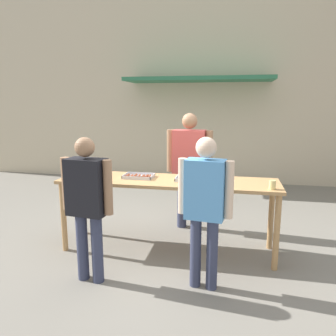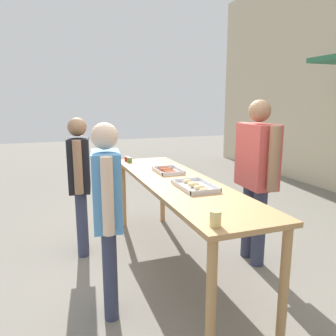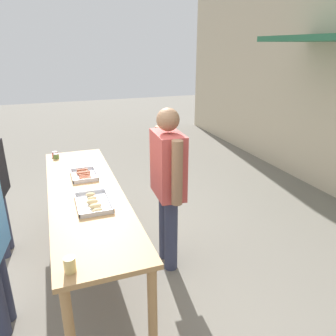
{
  "view_description": "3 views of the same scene",
  "coord_description": "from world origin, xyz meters",
  "px_view_note": "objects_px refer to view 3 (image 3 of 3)",
  "views": [
    {
      "loc": [
        0.78,
        -3.95,
        1.9
      ],
      "look_at": [
        0.0,
        0.0,
        1.09
      ],
      "focal_mm": 35.0,
      "sensor_mm": 36.0,
      "label": 1
    },
    {
      "loc": [
        3.0,
        -1.2,
        1.73
      ],
      "look_at": [
        -0.39,
        0.04,
        0.99
      ],
      "focal_mm": 35.0,
      "sensor_mm": 36.0,
      "label": 2
    },
    {
      "loc": [
        3.09,
        -0.24,
        2.3
      ],
      "look_at": [
        0.16,
        0.83,
        1.14
      ],
      "focal_mm": 35.0,
      "sensor_mm": 36.0,
      "label": 3
    }
  ],
  "objects_px": {
    "food_tray_buns": "(93,203)",
    "condiment_jar_ketchup": "(56,156)",
    "condiment_jar_mustard": "(55,154)",
    "person_server_behind_table": "(168,178)",
    "food_tray_sausages": "(84,175)",
    "beer_cup": "(70,265)"
  },
  "relations": [
    {
      "from": "condiment_jar_ketchup",
      "to": "beer_cup",
      "type": "xyz_separation_m",
      "value": [
        2.39,
        -0.01,
        0.02
      ]
    },
    {
      "from": "food_tray_sausages",
      "to": "beer_cup",
      "type": "distance_m",
      "value": 1.66
    },
    {
      "from": "condiment_jar_ketchup",
      "to": "person_server_behind_table",
      "type": "distance_m",
      "value": 1.68
    },
    {
      "from": "food_tray_buns",
      "to": "condiment_jar_mustard",
      "type": "relative_size",
      "value": 6.84
    },
    {
      "from": "beer_cup",
      "to": "food_tray_sausages",
      "type": "bearing_deg",
      "value": 170.56
    },
    {
      "from": "condiment_jar_ketchup",
      "to": "beer_cup",
      "type": "distance_m",
      "value": 2.39
    },
    {
      "from": "food_tray_buns",
      "to": "food_tray_sausages",
      "type": "bearing_deg",
      "value": 179.98
    },
    {
      "from": "food_tray_sausages",
      "to": "beer_cup",
      "type": "relative_size",
      "value": 3.69
    },
    {
      "from": "condiment_jar_mustard",
      "to": "food_tray_buns",
      "type": "bearing_deg",
      "value": 9.86
    },
    {
      "from": "condiment_jar_ketchup",
      "to": "person_server_behind_table",
      "type": "height_order",
      "value": "person_server_behind_table"
    },
    {
      "from": "condiment_jar_mustard",
      "to": "beer_cup",
      "type": "xyz_separation_m",
      "value": [
        2.48,
        0.0,
        0.02
      ]
    },
    {
      "from": "food_tray_sausages",
      "to": "food_tray_buns",
      "type": "bearing_deg",
      "value": -0.02
    },
    {
      "from": "food_tray_buns",
      "to": "condiment_jar_ketchup",
      "type": "bearing_deg",
      "value": -169.96
    },
    {
      "from": "food_tray_sausages",
      "to": "person_server_behind_table",
      "type": "bearing_deg",
      "value": 54.93
    },
    {
      "from": "food_tray_buns",
      "to": "condiment_jar_mustard",
      "type": "bearing_deg",
      "value": -170.14
    },
    {
      "from": "food_tray_buns",
      "to": "beer_cup",
      "type": "relative_size",
      "value": 4.56
    },
    {
      "from": "condiment_jar_ketchup",
      "to": "beer_cup",
      "type": "relative_size",
      "value": 0.67
    },
    {
      "from": "food_tray_sausages",
      "to": "condiment_jar_mustard",
      "type": "height_order",
      "value": "condiment_jar_mustard"
    },
    {
      "from": "food_tray_sausages",
      "to": "beer_cup",
      "type": "height_order",
      "value": "beer_cup"
    },
    {
      "from": "condiment_jar_mustard",
      "to": "beer_cup",
      "type": "bearing_deg",
      "value": 0.1
    },
    {
      "from": "food_tray_buns",
      "to": "condiment_jar_ketchup",
      "type": "xyz_separation_m",
      "value": [
        -1.49,
        -0.26,
        0.01
      ]
    },
    {
      "from": "condiment_jar_ketchup",
      "to": "beer_cup",
      "type": "bearing_deg",
      "value": -0.18
    }
  ]
}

